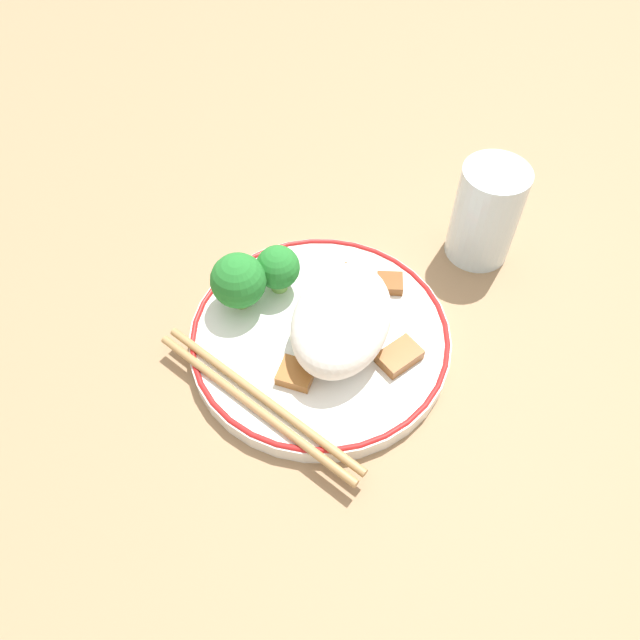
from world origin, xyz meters
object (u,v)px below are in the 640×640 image
object	(u,v)px
broccoli_back_center	(238,281)
chopsticks	(257,401)
drinking_glass	(486,213)
plate	(320,337)
broccoli_back_left	(278,268)

from	to	relation	value
broccoli_back_center	chopsticks	distance (m)	0.11
chopsticks	drinking_glass	bearing A→B (deg)	-30.71
plate	broccoli_back_left	distance (m)	0.07
plate	broccoli_back_left	xyz separation A→B (m)	(0.04, 0.05, 0.03)
broccoli_back_center	drinking_glass	world-z (taller)	drinking_glass
broccoli_back_left	chopsticks	xyz separation A→B (m)	(-0.12, -0.03, -0.02)
plate	drinking_glass	size ratio (longest dim) A/B	2.29
broccoli_back_center	chopsticks	bearing A→B (deg)	-151.21
plate	chopsticks	xyz separation A→B (m)	(-0.08, 0.03, 0.01)
broccoli_back_left	chopsticks	world-z (taller)	broccoli_back_left
broccoli_back_center	drinking_glass	xyz separation A→B (m)	(0.15, -0.20, 0.00)
broccoli_back_center	chopsticks	xyz separation A→B (m)	(-0.09, -0.05, -0.03)
chopsticks	broccoli_back_center	bearing A→B (deg)	28.79
broccoli_back_left	broccoli_back_center	world-z (taller)	broccoli_back_center
plate	drinking_glass	distance (m)	0.20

